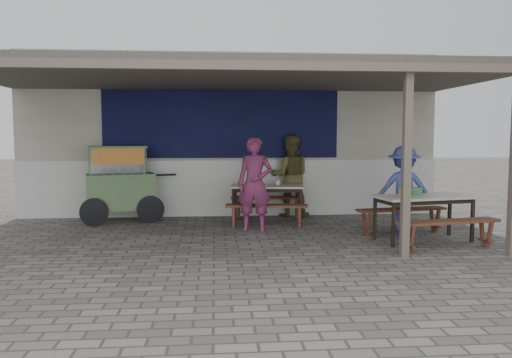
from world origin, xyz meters
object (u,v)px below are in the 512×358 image
object	(u,v)px
tissue_box	(405,192)
bench_left_street	(267,211)
donation_box	(416,191)
patron_wall_side	(290,176)
patron_right_table	(404,188)
condiment_jar	(278,183)
condiment_bowl	(250,184)
table_left	(267,189)
bench_left_wall	(267,202)
table_right	(424,200)
vendor_cart	(120,181)
bench_right_wall	(401,214)
patron_street_side	(255,184)
bench_right_street	(448,227)

from	to	relation	value
tissue_box	bench_left_street	bearing A→B (deg)	148.04
tissue_box	donation_box	xyz separation A→B (m)	(0.23, 0.11, -0.00)
patron_wall_side	patron_right_table	xyz separation A→B (m)	(1.83, -1.72, -0.10)
condiment_jar	condiment_bowl	distance (m)	0.55
table_left	condiment_jar	distance (m)	0.25
bench_left_wall	patron_wall_side	world-z (taller)	patron_wall_side
table_right	vendor_cart	distance (m)	5.77
table_left	tissue_box	bearing A→B (deg)	-36.67
bench_right_wall	condiment_bowl	distance (m)	2.97
bench_right_wall	patron_wall_side	distance (m)	2.67
table_left	vendor_cart	distance (m)	2.95
vendor_cart	patron_wall_side	xyz separation A→B (m)	(3.49, 0.37, 0.04)
vendor_cart	donation_box	xyz separation A→B (m)	(5.19, -2.21, -0.01)
vendor_cart	condiment_jar	world-z (taller)	vendor_cart
table_left	bench_right_wall	size ratio (longest dim) A/B	0.88
bench_left_wall	table_right	world-z (taller)	table_right
patron_wall_side	patron_right_table	distance (m)	2.51
bench_left_street	patron_right_table	size ratio (longest dim) A/B	1.00
bench_left_wall	table_right	size ratio (longest dim) A/B	0.93
patron_wall_side	condiment_bowl	xyz separation A→B (m)	(-0.89, -0.60, -0.10)
bench_left_street	bench_left_wall	world-z (taller)	same
tissue_box	vendor_cart	bearing A→B (deg)	155.01
patron_street_side	patron_right_table	distance (m)	2.71
donation_box	condiment_bowl	distance (m)	3.26
donation_box	bench_right_street	bearing A→B (deg)	-72.71
table_left	bench_right_wall	xyz separation A→B (m)	(2.26, -1.26, -0.33)
table_right	bench_right_wall	bearing A→B (deg)	90.00
donation_box	condiment_bowl	xyz separation A→B (m)	(-2.60, 1.97, -0.04)
bench_left_wall	patron_street_side	xyz separation A→B (m)	(-0.38, -1.41, 0.52)
vendor_cart	table_right	bearing A→B (deg)	-38.16
bench_right_wall	condiment_bowl	bearing A→B (deg)	141.05
table_left	patron_street_side	xyz separation A→B (m)	(-0.31, -0.79, 0.19)
table_right	patron_right_table	xyz separation A→B (m)	(0.02, 0.92, 0.10)
bench_left_wall	vendor_cart	world-z (taller)	vendor_cart
vendor_cart	table_left	bearing A→B (deg)	-22.29
table_left	bench_left_wall	size ratio (longest dim) A/B	0.96
patron_street_side	bench_right_street	bearing A→B (deg)	-22.55
bench_left_street	tissue_box	size ratio (longest dim) A/B	11.21
donation_box	condiment_bowl	world-z (taller)	donation_box
patron_street_side	patron_wall_side	world-z (taller)	patron_wall_side
bench_right_wall	patron_right_table	distance (m)	0.53
bench_right_wall	patron_right_table	bearing A→B (deg)	52.81
bench_left_street	vendor_cart	distance (m)	3.05
bench_right_wall	table_left	bearing A→B (deg)	140.44
bench_left_street	bench_left_wall	xyz separation A→B (m)	(0.15, 1.23, 0.00)
bench_left_street	tissue_box	world-z (taller)	tissue_box
tissue_box	donation_box	distance (m)	0.26
bench_right_wall	tissue_box	size ratio (longest dim) A/B	12.23
bench_left_wall	patron_right_table	bearing A→B (deg)	-27.63
bench_left_wall	patron_wall_side	bearing A→B (deg)	21.54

